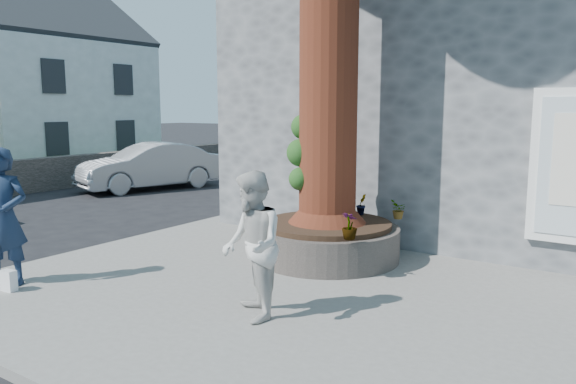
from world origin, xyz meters
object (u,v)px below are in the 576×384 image
Objects in this scene: man at (3,217)px; woman at (252,246)px; planter at (327,241)px; car_silver at (150,166)px.

man reaches higher than woman.
planter is at bearing 21.70° from man.
man is at bearing -35.59° from car_silver.
woman reaches higher than planter.
man is 1.10× the size of woman.
planter is 1.35× the size of woman.
man is 0.43× the size of car_silver.
woman reaches higher than car_silver.
car_silver is (-8.83, 4.29, 0.30)m from planter.
planter is 4.71m from man.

